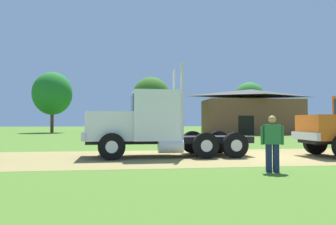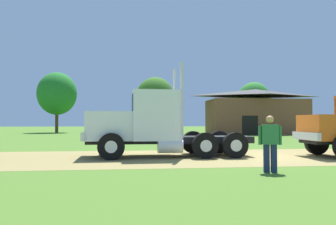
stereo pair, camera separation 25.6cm
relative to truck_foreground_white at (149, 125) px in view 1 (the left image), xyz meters
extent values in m
plane|color=#496F24|center=(4.75, -0.35, -1.33)|extent=(200.00, 200.00, 0.00)
cube|color=olive|center=(4.75, -0.35, -1.33)|extent=(120.00, 6.84, 0.01)
cube|color=black|center=(0.92, 0.03, -0.62)|extent=(7.06, 1.67, 0.28)
cube|color=white|center=(-1.65, -0.02, -0.02)|extent=(1.93, 2.04, 1.19)
cube|color=silver|center=(-2.65, -0.04, -0.44)|extent=(0.20, 2.20, 0.32)
cube|color=white|center=(0.22, 0.02, 0.42)|extent=(1.90, 2.33, 2.07)
cube|color=#2D3D4C|center=(-0.72, 0.00, 0.83)|extent=(0.08, 1.91, 0.91)
cylinder|color=silver|center=(1.28, -0.87, 0.99)|extent=(0.14, 0.14, 3.22)
cylinder|color=silver|center=(1.25, 0.95, 0.99)|extent=(0.14, 0.14, 3.22)
cylinder|color=silver|center=(0.80, -0.97, -0.83)|extent=(1.01, 0.54, 0.52)
cylinder|color=black|center=(-1.53, -1.16, -0.81)|extent=(1.06, 0.32, 1.05)
cylinder|color=silver|center=(-1.53, -1.32, -0.81)|extent=(0.48, 0.05, 0.47)
cylinder|color=black|center=(-1.58, 1.12, -0.81)|extent=(1.06, 0.32, 1.05)
cylinder|color=silver|center=(-1.58, 1.28, -0.81)|extent=(0.48, 0.05, 0.47)
cylinder|color=black|center=(3.45, -1.06, -0.81)|extent=(1.06, 0.32, 1.05)
cylinder|color=silver|center=(3.46, -1.22, -0.81)|extent=(0.48, 0.05, 0.47)
cylinder|color=black|center=(3.41, 1.22, -0.81)|extent=(1.06, 0.32, 1.05)
cylinder|color=silver|center=(3.40, 1.38, -0.81)|extent=(0.48, 0.05, 0.47)
cylinder|color=black|center=(2.20, -1.08, -0.81)|extent=(1.06, 0.32, 1.05)
cylinder|color=silver|center=(2.21, -1.24, -0.81)|extent=(0.48, 0.05, 0.47)
cylinder|color=black|center=(2.16, 1.20, -0.81)|extent=(1.06, 0.32, 1.05)
cylinder|color=silver|center=(2.15, 1.36, -0.81)|extent=(0.48, 0.05, 0.47)
cube|color=orange|center=(7.54, -1.05, -0.08)|extent=(1.95, 2.03, 1.07)
cube|color=silver|center=(6.55, -1.01, -0.44)|extent=(0.24, 2.16, 0.32)
cylinder|color=black|center=(7.68, 0.07, -0.81)|extent=(1.06, 0.34, 1.05)
cylinder|color=silver|center=(7.68, 0.23, -0.81)|extent=(0.47, 0.06, 0.47)
cube|color=#33723F|center=(3.27, -4.87, -0.22)|extent=(0.52, 0.37, 0.58)
sphere|color=tan|center=(3.27, -4.87, 0.23)|extent=(0.22, 0.22, 0.22)
cube|color=#1E284C|center=(3.37, -4.90, -0.92)|extent=(0.20, 0.22, 0.82)
cube|color=#1E284C|center=(3.17, -4.84, -0.92)|extent=(0.20, 0.22, 0.82)
cylinder|color=#33723F|center=(3.55, -4.94, -0.25)|extent=(0.10, 0.10, 0.55)
cylinder|color=#33723F|center=(3.00, -4.80, -0.25)|extent=(0.10, 0.10, 0.55)
cube|color=brown|center=(14.61, 24.92, 0.76)|extent=(11.53, 6.06, 4.18)
pyramid|color=#353535|center=(14.61, 24.92, 3.73)|extent=(12.11, 6.36, 0.88)
cube|color=black|center=(12.82, 22.08, -0.23)|extent=(1.80, 0.11, 2.20)
cylinder|color=#513823|center=(-10.85, 34.22, 0.32)|extent=(0.44, 0.44, 3.31)
ellipsoid|color=#227427|center=(-10.85, 34.22, 4.16)|extent=(5.45, 5.45, 6.00)
cylinder|color=#513823|center=(2.82, 31.55, -0.06)|extent=(0.44, 0.44, 2.55)
ellipsoid|color=#376B20|center=(2.82, 31.55, 3.38)|extent=(5.38, 5.38, 5.92)
cylinder|color=#513823|center=(17.44, 32.75, 0.06)|extent=(0.44, 0.44, 2.78)
ellipsoid|color=#2E7D2B|center=(17.44, 32.75, 3.36)|extent=(4.79, 4.79, 5.27)
camera|label=1|loc=(-1.14, -14.29, 0.15)|focal=35.79mm
camera|label=2|loc=(-0.89, -14.32, 0.15)|focal=35.79mm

